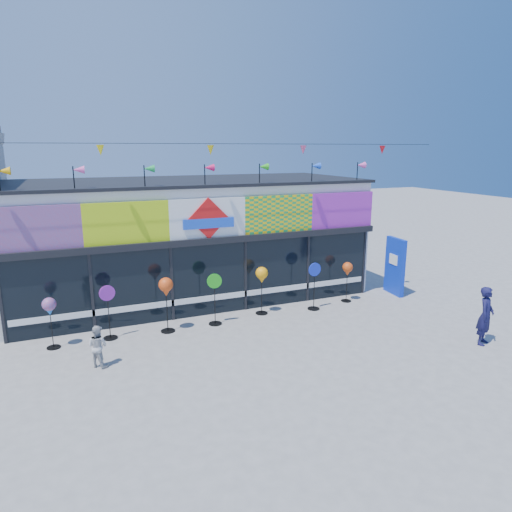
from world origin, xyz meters
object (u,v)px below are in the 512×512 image
spinner_0 (49,308)px  spinner_6 (347,270)px  blue_sign (395,266)px  spinner_1 (108,311)px  spinner_2 (166,289)px  spinner_4 (262,276)px  adult_man (486,316)px  spinner_3 (215,298)px  spinner_5 (314,285)px  child (98,346)px

spinner_0 → spinner_6: bearing=1.5°
blue_sign → spinner_1: bearing=-174.0°
spinner_6 → spinner_0: bearing=-178.5°
blue_sign → spinner_2: (-8.35, -0.37, 0.26)m
spinner_2 → spinner_4: 3.10m
spinner_2 → adult_man: bearing=-28.1°
spinner_3 → spinner_2: bearing=-179.5°
spinner_5 → spinner_6: (1.44, 0.26, 0.28)m
spinner_5 → child: (-6.84, -1.54, -0.31)m
spinner_1 → adult_man: bearing=-24.5°
blue_sign → spinner_1: (-9.93, -0.25, -0.22)m
spinner_1 → spinner_3: bearing=-1.9°
blue_sign → spinner_3: bearing=-172.5°
spinner_0 → adult_man: bearing=-21.2°
child → spinner_6: bearing=-125.2°
spinner_0 → spinner_1: size_ratio=0.91×
spinner_5 → spinner_6: bearing=10.3°
spinner_1 → spinner_2: 1.66m
spinner_1 → adult_man: (9.31, -4.24, -0.01)m
spinner_6 → spinner_2: bearing=-177.4°
spinner_3 → adult_man: adult_man is taller
spinner_4 → spinner_3: bearing=-169.9°
spinner_1 → spinner_3: spinner_3 is taller
spinner_0 → spinner_3: (4.48, -0.04, -0.29)m
spinner_3 → spinner_4: (1.65, 0.29, 0.40)m
spinner_0 → spinner_4: 6.14m
spinner_2 → spinner_3: (1.44, 0.01, -0.46)m
spinner_4 → adult_man: bearing=-43.8°
spinner_4 → adult_man: adult_man is taller
adult_man → spinner_4: bearing=107.5°
blue_sign → spinner_4: (-5.26, -0.06, 0.20)m
adult_man → child: bearing=136.2°
spinner_6 → adult_man: size_ratio=0.87×
spinner_1 → spinner_5: bearing=-0.8°
spinner_6 → blue_sign: bearing=2.1°
spinner_5 → spinner_1: bearing=179.2°
spinner_6 → child: spinner_6 is taller
spinner_0 → child: 1.97m
adult_man → blue_sign: bearing=53.3°
spinner_4 → spinner_0: bearing=-177.6°
blue_sign → spinner_0: 11.39m
spinner_0 → spinner_6: (9.32, 0.24, -0.00)m
spinner_4 → spinner_5: bearing=-9.0°
blue_sign → spinner_3: 6.92m
spinner_0 → spinner_3: spinner_3 is taller
spinner_3 → child: 3.77m
adult_man → child: size_ratio=1.53×
child → adult_man: bearing=-152.6°
spinner_5 → adult_man: adult_man is taller
spinner_3 → spinner_6: bearing=3.3°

